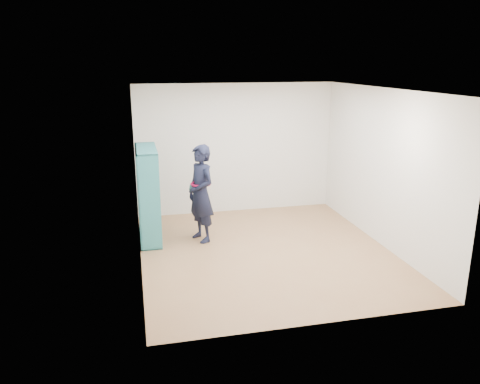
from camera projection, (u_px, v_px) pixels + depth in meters
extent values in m
plane|color=#996A45|center=(266.00, 251.00, 7.66)|extent=(4.50, 4.50, 0.00)
plane|color=white|center=(268.00, 90.00, 6.96)|extent=(4.50, 4.50, 0.00)
cube|color=silver|center=(136.00, 182.00, 6.88)|extent=(0.02, 4.50, 2.60)
cube|color=silver|center=(383.00, 168.00, 7.74)|extent=(0.02, 4.50, 2.60)
cube|color=silver|center=(236.00, 149.00, 9.42)|extent=(4.00, 0.02, 2.60)
cube|color=silver|center=(323.00, 221.00, 5.20)|extent=(4.00, 0.02, 2.60)
cube|color=teal|center=(150.00, 204.00, 7.49)|extent=(0.35, 0.03, 1.60)
cube|color=teal|center=(147.00, 185.00, 8.60)|extent=(0.35, 0.03, 1.60)
cube|color=teal|center=(150.00, 237.00, 8.26)|extent=(0.35, 1.20, 0.03)
cube|color=teal|center=(146.00, 149.00, 7.83)|extent=(0.35, 1.20, 0.03)
cube|color=teal|center=(138.00, 195.00, 8.01)|extent=(0.03, 1.20, 1.60)
cube|color=teal|center=(149.00, 197.00, 7.87)|extent=(0.33, 0.03, 1.55)
cube|color=teal|center=(148.00, 191.00, 8.23)|extent=(0.33, 0.03, 1.55)
cube|color=teal|center=(149.00, 215.00, 8.15)|extent=(0.33, 1.15, 0.03)
cube|color=teal|center=(148.00, 194.00, 8.05)|extent=(0.33, 1.15, 0.03)
cube|color=teal|center=(147.00, 172.00, 7.94)|extent=(0.33, 1.15, 0.03)
cube|color=beige|center=(152.00, 241.00, 7.88)|extent=(0.22, 0.14, 0.08)
cube|color=black|center=(152.00, 215.00, 7.70)|extent=(0.18, 0.16, 0.28)
cube|color=maroon|center=(151.00, 192.00, 7.59)|extent=(0.18, 0.16, 0.29)
cube|color=silver|center=(149.00, 175.00, 7.57)|extent=(0.22, 0.14, 0.06)
cube|color=navy|center=(152.00, 230.00, 8.17)|extent=(0.18, 0.16, 0.25)
cube|color=brown|center=(151.00, 208.00, 8.06)|extent=(0.18, 0.16, 0.28)
cube|color=#BFB28C|center=(149.00, 191.00, 8.03)|extent=(0.22, 0.14, 0.08)
cube|color=#26594C|center=(148.00, 164.00, 7.85)|extent=(0.18, 0.16, 0.27)
cube|color=beige|center=(151.00, 223.00, 8.53)|extent=(0.18, 0.16, 0.24)
cube|color=black|center=(149.00, 207.00, 8.50)|extent=(0.22, 0.14, 0.06)
cube|color=maroon|center=(149.00, 182.00, 8.32)|extent=(0.18, 0.16, 0.22)
cube|color=silver|center=(147.00, 159.00, 8.21)|extent=(0.18, 0.16, 0.28)
imported|color=black|center=(201.00, 194.00, 7.94)|extent=(0.61, 0.72, 1.68)
torus|color=maroon|center=(201.00, 184.00, 7.89)|extent=(0.46, 0.46, 0.04)
cube|color=silver|center=(191.00, 188.00, 7.88)|extent=(0.05, 0.10, 0.14)
cube|color=black|center=(191.00, 188.00, 7.88)|extent=(0.05, 0.10, 0.14)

